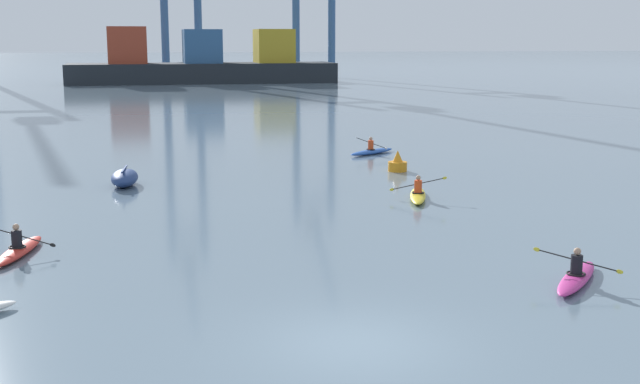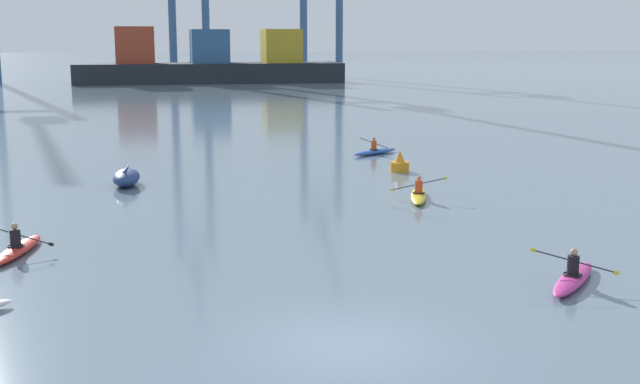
% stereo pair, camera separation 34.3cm
% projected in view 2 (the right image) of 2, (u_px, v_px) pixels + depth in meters
% --- Properties ---
extents(ground_plane, '(800.00, 800.00, 0.00)m').
position_uv_depth(ground_plane, '(346.00, 344.00, 16.46)').
color(ground_plane, slate).
extents(container_barge, '(38.07, 9.12, 7.97)m').
position_uv_depth(container_barge, '(209.00, 64.00, 116.22)').
color(container_barge, '#1E2328').
rests_on(container_barge, ground).
extents(capsized_dinghy, '(1.34, 2.69, 0.76)m').
position_uv_depth(capsized_dinghy, '(126.00, 177.00, 34.36)').
color(capsized_dinghy, navy).
rests_on(capsized_dinghy, ground).
extents(channel_buoy, '(0.90, 0.90, 1.00)m').
position_uv_depth(channel_buoy, '(400.00, 164.00, 38.07)').
color(channel_buoy, orange).
rests_on(channel_buoy, ground).
extents(kayak_magenta, '(2.72, 2.93, 0.95)m').
position_uv_depth(kayak_magenta, '(573.00, 277.00, 20.53)').
color(kayak_magenta, '#C13384').
rests_on(kayak_magenta, ground).
extents(kayak_blue, '(3.17, 2.37, 0.95)m').
position_uv_depth(kayak_blue, '(375.00, 151.00, 43.81)').
color(kayak_blue, '#2856B2').
rests_on(kayak_blue, ground).
extents(kayak_red, '(2.17, 3.45, 0.99)m').
position_uv_depth(kayak_red, '(17.00, 248.00, 23.37)').
color(kayak_red, red).
rests_on(kayak_red, ground).
extents(kayak_yellow, '(2.12, 3.40, 0.95)m').
position_uv_depth(kayak_yellow, '(419.00, 195.00, 31.45)').
color(kayak_yellow, yellow).
rests_on(kayak_yellow, ground).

